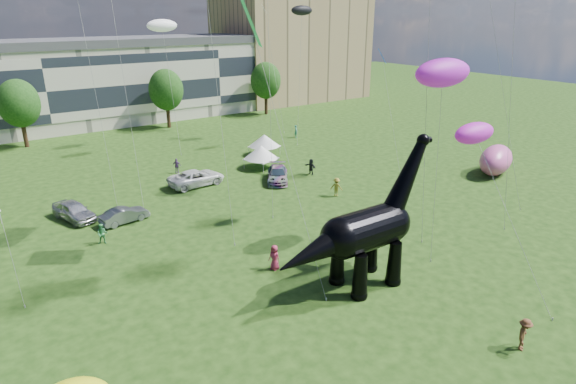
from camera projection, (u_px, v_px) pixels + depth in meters
ground at (375, 300)px, 30.16m from camera, size 220.00×220.00×0.00m
terrace_row at (40, 90)px, 71.13m from camera, size 78.00×11.00×12.00m
apartment_block at (291, 43)px, 97.58m from camera, size 28.00×18.00×22.00m
tree_mid_left at (18, 100)px, 61.99m from camera, size 5.20×5.20×9.44m
tree_mid_right at (166, 86)px, 72.79m from camera, size 5.20×5.20×9.44m
tree_far_right at (266, 78)px, 82.51m from camera, size 5.20×5.20×9.44m
dinosaur_sculpture at (362, 234)px, 30.47m from camera, size 12.06×3.35×9.90m
car_silver at (74, 211)px, 41.49m from camera, size 3.24×5.15×1.63m
car_grey at (124, 215)px, 41.00m from camera, size 4.25×2.00×1.35m
car_white at (197, 178)px, 49.76m from camera, size 5.98×2.98×1.63m
car_dark at (278, 174)px, 50.94m from camera, size 4.64×5.50×1.51m
gazebo_near at (261, 152)px, 54.91m from camera, size 4.87×4.87×2.65m
gazebo_far at (264, 141)px, 59.92m from camera, size 4.78×4.78×2.63m
inflatable_pink at (496, 160)px, 53.04m from camera, size 7.10×5.22×3.19m
visitors at (238, 217)px, 40.01m from camera, size 48.84×45.20×1.87m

